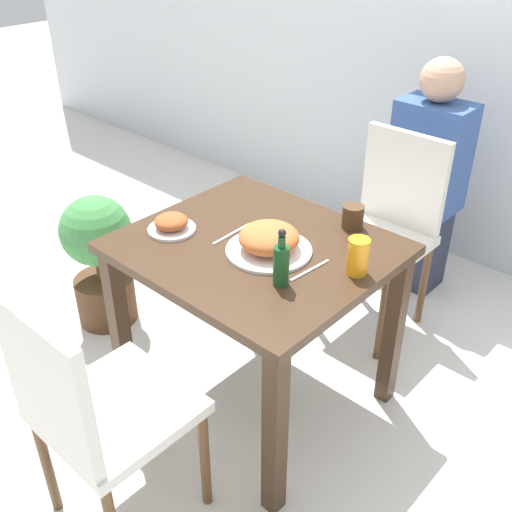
# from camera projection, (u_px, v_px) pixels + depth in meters

# --- Properties ---
(ground_plane) EXTENTS (16.00, 16.00, 0.00)m
(ground_plane) POSITION_uv_depth(u_px,v_px,m) (256.00, 394.00, 2.49)
(ground_plane) COLOR silver
(wall_back) EXTENTS (8.00, 0.05, 2.60)m
(wall_back) POSITION_uv_depth(u_px,v_px,m) (486.00, 11.00, 2.83)
(wall_back) COLOR silver
(wall_back) RESTS_ON ground_plane
(dining_table) EXTENTS (0.90, 0.80, 0.73)m
(dining_table) POSITION_uv_depth(u_px,v_px,m) (256.00, 272.00, 2.17)
(dining_table) COLOR #3D2819
(dining_table) RESTS_ON ground_plane
(chair_near) EXTENTS (0.42, 0.42, 0.91)m
(chair_near) POSITION_uv_depth(u_px,v_px,m) (92.00, 408.00, 1.73)
(chair_near) COLOR silver
(chair_near) RESTS_ON ground_plane
(chair_far) EXTENTS (0.42, 0.42, 0.91)m
(chair_far) POSITION_uv_depth(u_px,v_px,m) (386.00, 222.00, 2.68)
(chair_far) COLOR silver
(chair_far) RESTS_ON ground_plane
(food_plate) EXTENTS (0.30, 0.30, 0.10)m
(food_plate) POSITION_uv_depth(u_px,v_px,m) (269.00, 240.00, 2.04)
(food_plate) COLOR white
(food_plate) RESTS_ON dining_table
(side_plate) EXTENTS (0.18, 0.18, 0.06)m
(side_plate) POSITION_uv_depth(u_px,v_px,m) (171.00, 224.00, 2.18)
(side_plate) COLOR white
(side_plate) RESTS_ON dining_table
(drink_cup) EXTENTS (0.08, 0.08, 0.09)m
(drink_cup) POSITION_uv_depth(u_px,v_px,m) (353.00, 217.00, 2.19)
(drink_cup) COLOR #4C331E
(drink_cup) RESTS_ON dining_table
(juice_glass) EXTENTS (0.07, 0.07, 0.13)m
(juice_glass) POSITION_uv_depth(u_px,v_px,m) (358.00, 256.00, 1.92)
(juice_glass) COLOR orange
(juice_glass) RESTS_ON dining_table
(sauce_bottle) EXTENTS (0.05, 0.05, 0.20)m
(sauce_bottle) POSITION_uv_depth(u_px,v_px,m) (281.00, 263.00, 1.86)
(sauce_bottle) COLOR #194C23
(sauce_bottle) RESTS_ON dining_table
(fork_utensil) EXTENTS (0.02, 0.19, 0.00)m
(fork_utensil) POSITION_uv_depth(u_px,v_px,m) (232.00, 234.00, 2.17)
(fork_utensil) COLOR silver
(fork_utensil) RESTS_ON dining_table
(spoon_utensil) EXTENTS (0.02, 0.18, 0.00)m
(spoon_utensil) POSITION_uv_depth(u_px,v_px,m) (310.00, 270.00, 1.96)
(spoon_utensil) COLOR silver
(spoon_utensil) RESTS_ON dining_table
(potted_plant_left) EXTENTS (0.32, 0.32, 0.65)m
(potted_plant_left) POSITION_uv_depth(u_px,v_px,m) (99.00, 255.00, 2.75)
(potted_plant_left) COLOR #51331E
(potted_plant_left) RESTS_ON ground_plane
(person_figure) EXTENTS (0.34, 0.22, 1.17)m
(person_figure) POSITION_uv_depth(u_px,v_px,m) (426.00, 181.00, 2.92)
(person_figure) COLOR #2D3347
(person_figure) RESTS_ON ground_plane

